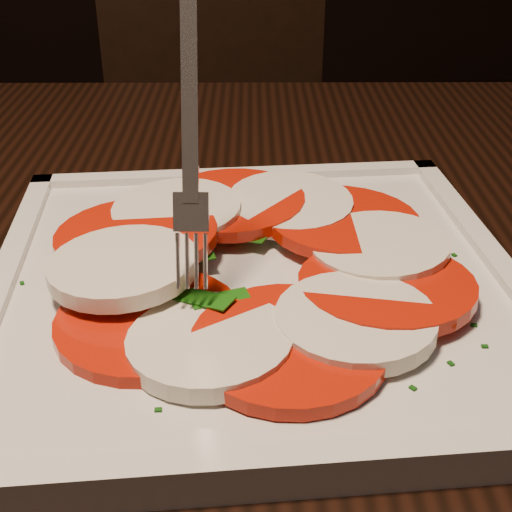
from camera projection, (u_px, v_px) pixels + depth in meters
name	position (u px, v px, depth m)	size (l,w,h in m)	color
table	(156.00, 354.00, 0.56)	(1.27, 0.91, 0.75)	black
chair	(224.00, 133.00, 1.33)	(0.46, 0.46, 0.93)	black
plate	(256.00, 287.00, 0.44)	(0.32, 0.32, 0.01)	silver
caprese_salad	(256.00, 262.00, 0.43)	(0.28, 0.27, 0.03)	#C01204
fork	(191.00, 124.00, 0.37)	(0.02, 0.06, 0.16)	white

